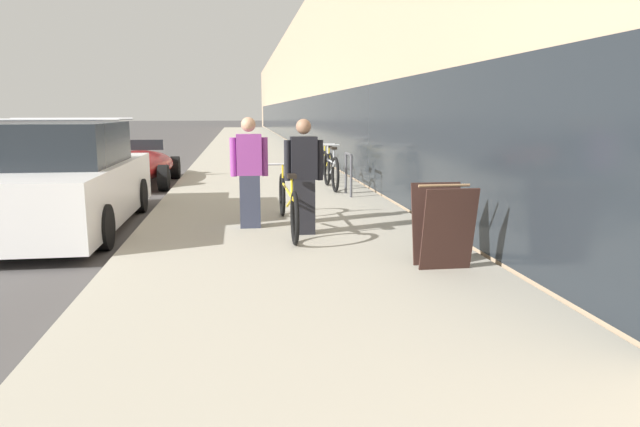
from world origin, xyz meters
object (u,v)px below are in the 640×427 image
object	(u,v)px
cruiser_bike_middle	(327,163)
bike_rack_hoop	(348,170)
vintage_roadster_curbside	(137,166)
cruiser_bike_nearest	(331,171)
parked_sedan_curbside	(67,182)
person_bystander	(249,173)
person_rider	(304,177)
sandwich_board_sign	(443,226)
tandem_bicycle	(288,203)
cruiser_bike_farthest	(310,156)

from	to	relation	value
cruiser_bike_middle	bike_rack_hoop	bearing A→B (deg)	-91.06
cruiser_bike_middle	vintage_roadster_curbside	world-z (taller)	vintage_roadster_curbside
cruiser_bike_nearest	parked_sedan_curbside	world-z (taller)	parked_sedan_curbside
bike_rack_hoop	cruiser_bike_nearest	xyz separation A→B (m)	(-0.19, 1.02, -0.12)
parked_sedan_curbside	person_bystander	bearing A→B (deg)	-16.66
cruiser_bike_middle	vintage_roadster_curbside	distance (m)	4.70
cruiser_bike_middle	parked_sedan_curbside	xyz separation A→B (m)	(-4.78, -5.30, 0.25)
person_rider	sandwich_board_sign	bearing A→B (deg)	-56.06
person_rider	bike_rack_hoop	world-z (taller)	person_rider
person_bystander	bike_rack_hoop	bearing A→B (deg)	55.76
tandem_bicycle	sandwich_board_sign	distance (m)	2.69
vintage_roadster_curbside	tandem_bicycle	bearing A→B (deg)	-63.83
cruiser_bike_farthest	sandwich_board_sign	xyz separation A→B (m)	(0.13, -10.50, 0.07)
person_bystander	person_rider	bearing A→B (deg)	-37.03
tandem_bicycle	person_rider	xyz separation A→B (m)	(0.19, -0.36, 0.41)
cruiser_bike_nearest	person_rider	bearing A→B (deg)	-103.71
cruiser_bike_nearest	cruiser_bike_farthest	size ratio (longest dim) A/B	1.03
person_rider	cruiser_bike_middle	bearing A→B (deg)	78.56
tandem_bicycle	vintage_roadster_curbside	distance (m)	7.16
cruiser_bike_farthest	bike_rack_hoop	bearing A→B (deg)	-88.39
tandem_bicycle	bike_rack_hoop	xyz separation A→B (m)	(1.48, 3.14, 0.14)
parked_sedan_curbside	sandwich_board_sign	bearing A→B (deg)	-34.63
person_bystander	parked_sedan_curbside	bearing A→B (deg)	163.34
bike_rack_hoop	tandem_bicycle	bearing A→B (deg)	-115.25
tandem_bicycle	cruiser_bike_middle	bearing A→B (deg)	76.28
person_rider	cruiser_bike_farthest	distance (m)	8.69
bike_rack_hoop	cruiser_bike_farthest	size ratio (longest dim) A/B	0.47
vintage_roadster_curbside	sandwich_board_sign	bearing A→B (deg)	-61.95
cruiser_bike_nearest	vintage_roadster_curbside	size ratio (longest dim) A/B	0.44
cruiser_bike_middle	vintage_roadster_curbside	size ratio (longest dim) A/B	0.39
sandwich_board_sign	cruiser_bike_farthest	bearing A→B (deg)	90.72
person_rider	sandwich_board_sign	world-z (taller)	person_rider
parked_sedan_curbside	person_rider	bearing A→B (deg)	-21.54
person_bystander	cruiser_bike_nearest	size ratio (longest dim) A/B	0.85
tandem_bicycle	sandwich_board_sign	xyz separation A→B (m)	(1.47, -2.25, 0.08)
bike_rack_hoop	cruiser_bike_farthest	bearing A→B (deg)	91.61
person_bystander	cruiser_bike_farthest	size ratio (longest dim) A/B	0.88
vintage_roadster_curbside	cruiser_bike_farthest	bearing A→B (deg)	22.06
person_bystander	cruiser_bike_farthest	world-z (taller)	person_bystander
tandem_bicycle	person_bystander	bearing A→B (deg)	160.61
person_bystander	vintage_roadster_curbside	bearing A→B (deg)	112.85
tandem_bicycle	vintage_roadster_curbside	world-z (taller)	vintage_roadster_curbside
tandem_bicycle	cruiser_bike_nearest	distance (m)	4.35
tandem_bicycle	person_bystander	distance (m)	0.70
sandwich_board_sign	vintage_roadster_curbside	distance (m)	9.84
tandem_bicycle	bike_rack_hoop	distance (m)	3.47
cruiser_bike_nearest	cruiser_bike_farthest	distance (m)	4.10
person_bystander	cruiser_bike_farthest	distance (m)	8.29
cruiser_bike_nearest	cruiser_bike_middle	xyz separation A→B (m)	(0.25, 2.15, -0.03)
cruiser_bike_farthest	person_bystander	bearing A→B (deg)	-103.02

